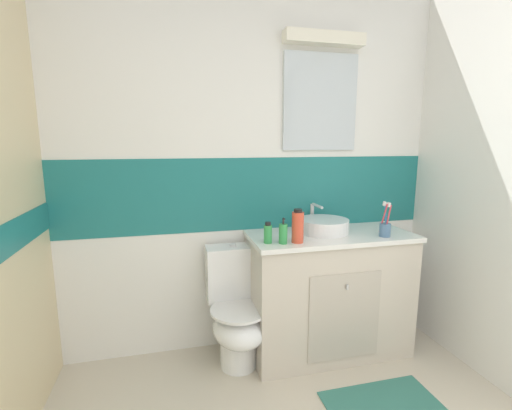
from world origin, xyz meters
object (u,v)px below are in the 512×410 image
at_px(sink_basin, 323,225).
at_px(toothbrush_cup, 385,228).
at_px(soap_dispenser, 283,234).
at_px(lotion_bottle_short, 268,233).
at_px(mouthwash_bottle, 298,227).
at_px(toilet, 237,311).

height_order(sink_basin, toothbrush_cup, toothbrush_cup).
xyz_separation_m(soap_dispenser, lotion_bottle_short, (-0.09, 0.03, -0.00)).
height_order(toothbrush_cup, mouthwash_bottle, toothbrush_cup).
bearing_deg(mouthwash_bottle, toilet, 156.58).
distance_m(soap_dispenser, lotion_bottle_short, 0.09).
height_order(sink_basin, soap_dispenser, sink_basin).
relative_size(soap_dispenser, lotion_bottle_short, 1.24).
height_order(soap_dispenser, lotion_bottle_short, soap_dispenser).
height_order(sink_basin, mouthwash_bottle, mouthwash_bottle).
xyz_separation_m(soap_dispenser, mouthwash_bottle, (0.09, 0.00, 0.04)).
bearing_deg(lotion_bottle_short, sink_basin, 20.48).
relative_size(toothbrush_cup, lotion_bottle_short, 1.78).
bearing_deg(toilet, soap_dispenser, -31.11).
xyz_separation_m(toilet, toothbrush_cup, (0.95, -0.16, 0.54)).
height_order(toilet, toothbrush_cup, toothbrush_cup).
relative_size(toilet, toothbrush_cup, 3.38).
bearing_deg(soap_dispenser, toothbrush_cup, -0.23).
bearing_deg(soap_dispenser, sink_basin, 29.21).
height_order(soap_dispenser, mouthwash_bottle, mouthwash_bottle).
bearing_deg(sink_basin, soap_dispenser, -150.79).
distance_m(sink_basin, lotion_bottle_short, 0.47).
distance_m(toilet, toothbrush_cup, 1.11).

